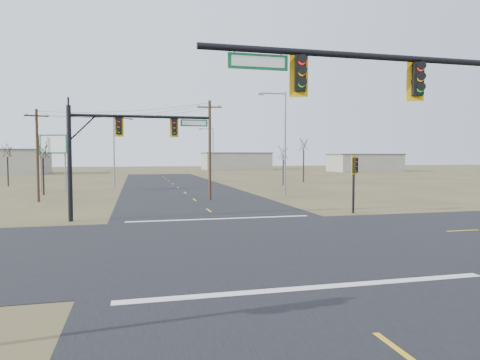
# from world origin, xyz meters

# --- Properties ---
(ground) EXTENTS (320.00, 320.00, 0.00)m
(ground) POSITION_xyz_m (0.00, 0.00, 0.00)
(ground) COLOR brown
(ground) RESTS_ON ground
(road_ew) EXTENTS (160.00, 14.00, 0.02)m
(road_ew) POSITION_xyz_m (0.00, 0.00, 0.01)
(road_ew) COLOR black
(road_ew) RESTS_ON ground
(road_ns) EXTENTS (14.00, 160.00, 0.02)m
(road_ns) POSITION_xyz_m (0.00, 0.00, 0.01)
(road_ns) COLOR black
(road_ns) RESTS_ON ground
(stop_bar_near) EXTENTS (12.00, 0.40, 0.01)m
(stop_bar_near) POSITION_xyz_m (0.00, -7.50, 0.03)
(stop_bar_near) COLOR silver
(stop_bar_near) RESTS_ON road_ns
(stop_bar_far) EXTENTS (12.00, 0.40, 0.01)m
(stop_bar_far) POSITION_xyz_m (0.00, 7.50, 0.03)
(stop_bar_far) COLOR silver
(stop_bar_far) RESTS_ON road_ns
(mast_arm_near) EXTENTS (11.24, 0.54, 7.76)m
(mast_arm_near) POSITION_xyz_m (3.95, -7.50, 5.62)
(mast_arm_near) COLOR black
(mast_arm_near) RESTS_ON ground
(mast_arm_far) EXTENTS (8.93, 0.45, 7.23)m
(mast_arm_far) POSITION_xyz_m (-6.37, 8.83, 5.22)
(mast_arm_far) COLOR black
(mast_arm_far) RESTS_ON ground
(pedestal_signal_ne) EXTENTS (0.66, 0.56, 4.16)m
(pedestal_signal_ne) POSITION_xyz_m (9.82, 7.97, 3.06)
(pedestal_signal_ne) COLOR black
(pedestal_signal_ne) RESTS_ON ground
(utility_pole_near) EXTENTS (2.22, 0.58, 9.18)m
(utility_pole_near) POSITION_xyz_m (1.34, 19.38, 4.78)
(utility_pole_near) COLOR #45301D
(utility_pole_near) RESTS_ON ground
(utility_pole_far) EXTENTS (2.00, 0.58, 8.28)m
(utility_pole_far) POSITION_xyz_m (-13.82, 21.84, 4.34)
(utility_pole_far) COLOR #45301D
(utility_pole_far) RESTS_ON ground
(highway_sign) EXTENTS (3.31, 1.33, 6.58)m
(highway_sign) POSITION_xyz_m (-14.52, 33.14, 4.61)
(highway_sign) COLOR gray
(highway_sign) RESTS_ON ground
(streetlight_a) EXTENTS (3.01, 0.39, 10.77)m
(streetlight_a) POSITION_xyz_m (9.67, 22.88, 6.05)
(streetlight_a) COLOR gray
(streetlight_a) RESTS_ON ground
(streetlight_b) EXTENTS (2.43, 0.26, 8.72)m
(streetlight_b) POSITION_xyz_m (6.69, 48.87, 4.89)
(streetlight_b) COLOR gray
(streetlight_b) RESTS_ON ground
(streetlight_c) EXTENTS (2.56, 0.32, 9.16)m
(streetlight_c) POSITION_xyz_m (-7.80, 37.72, 5.14)
(streetlight_c) COLOR gray
(streetlight_c) RESTS_ON ground
(bare_tree_a) EXTENTS (3.20, 3.20, 6.13)m
(bare_tree_a) POSITION_xyz_m (-14.81, 29.13, 4.85)
(bare_tree_a) COLOR black
(bare_tree_a) RESTS_ON ground
(bare_tree_b) EXTENTS (2.85, 2.85, 6.18)m
(bare_tree_b) POSITION_xyz_m (-22.23, 44.32, 4.94)
(bare_tree_b) COLOR black
(bare_tree_b) RESTS_ON ground
(bare_tree_c) EXTENTS (3.23, 3.23, 5.90)m
(bare_tree_c) POSITION_xyz_m (14.82, 37.27, 4.63)
(bare_tree_c) COLOR black
(bare_tree_c) RESTS_ON ground
(bare_tree_d) EXTENTS (3.17, 3.17, 7.49)m
(bare_tree_d) POSITION_xyz_m (20.78, 44.41, 6.03)
(bare_tree_d) COLOR black
(bare_tree_d) RESTS_ON ground
(warehouse_mid) EXTENTS (20.00, 12.00, 5.00)m
(warehouse_mid) POSITION_xyz_m (25.00, 110.00, 2.50)
(warehouse_mid) COLOR #A29D90
(warehouse_mid) RESTS_ON ground
(warehouse_right) EXTENTS (18.00, 10.00, 4.50)m
(warehouse_right) POSITION_xyz_m (55.00, 85.00, 2.25)
(warehouse_right) COLOR #A29D90
(warehouse_right) RESTS_ON ground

